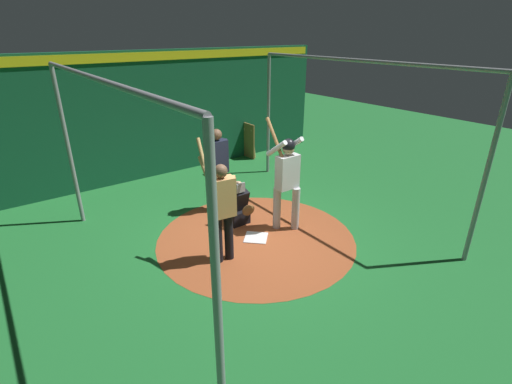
% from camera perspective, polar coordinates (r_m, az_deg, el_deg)
% --- Properties ---
extents(ground_plane, '(26.47, 26.47, 0.00)m').
position_cam_1_polar(ground_plane, '(7.09, -0.00, -7.06)').
color(ground_plane, '#1E6B2D').
extents(dirt_circle, '(3.70, 3.70, 0.01)m').
position_cam_1_polar(dirt_circle, '(7.09, -0.00, -7.04)').
color(dirt_circle, '#9E4C28').
rests_on(dirt_circle, ground).
extents(home_plate, '(0.59, 0.59, 0.01)m').
position_cam_1_polar(home_plate, '(7.08, -0.00, -6.98)').
color(home_plate, white).
rests_on(home_plate, dirt_circle).
extents(batter, '(0.68, 0.49, 2.15)m').
position_cam_1_polar(batter, '(6.99, 4.75, 2.56)').
color(batter, '#BCBCC0').
rests_on(batter, ground).
extents(catcher, '(0.58, 0.40, 0.92)m').
position_cam_1_polar(catcher, '(7.46, -2.75, -2.32)').
color(catcher, black).
rests_on(catcher, ground).
extents(umpire, '(0.22, 0.49, 1.80)m').
position_cam_1_polar(umpire, '(7.81, -5.87, 3.99)').
color(umpire, '#4C4C51').
rests_on(umpire, ground).
extents(visitor, '(0.58, 0.51, 2.08)m').
position_cam_1_polar(visitor, '(6.02, -5.28, -2.25)').
color(visitor, black).
rests_on(visitor, ground).
extents(back_wall, '(0.22, 10.47, 3.18)m').
position_cam_1_polar(back_wall, '(10.15, -15.25, 11.33)').
color(back_wall, '#145133').
rests_on(back_wall, ground).
extents(cage_frame, '(5.50, 4.94, 3.11)m').
position_cam_1_polar(cage_frame, '(6.27, -0.00, 10.16)').
color(cage_frame, gray).
rests_on(cage_frame, ground).
extents(bat_rack, '(0.70, 0.19, 1.05)m').
position_cam_1_polar(bat_rack, '(11.50, -1.27, 7.80)').
color(bat_rack, olive).
rests_on(bat_rack, ground).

